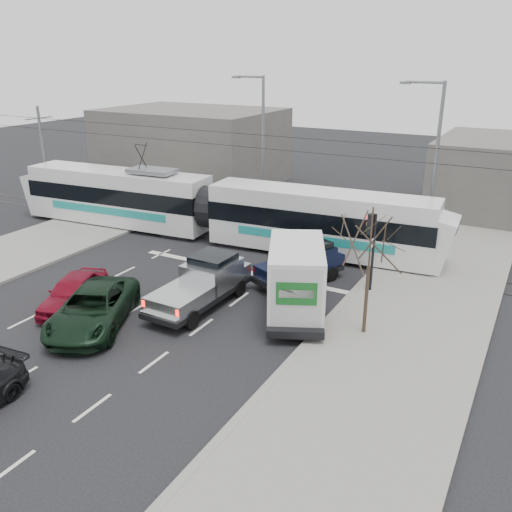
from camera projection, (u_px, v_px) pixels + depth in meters
The scene contains 15 objects.
ground at pixel (167, 318), 22.44m from camera, with size 120.00×120.00×0.00m, color black.
sidewalk_right at pixel (380, 374), 18.38m from camera, with size 6.00×60.00×0.15m, color gray.
rails at pixel (275, 247), 30.66m from camera, with size 60.00×1.60×0.03m, color #33302D.
building_left at pixel (192, 146), 45.76m from camera, with size 14.00×10.00×6.00m, color #65605B.
bare_tree at pixel (371, 243), 19.76m from camera, with size 2.40×2.40×5.00m.
traffic_signal at pixel (371, 236), 23.92m from camera, with size 0.44×0.44×3.60m.
street_lamp_near at pixel (433, 157), 28.88m from camera, with size 2.38×0.25×9.00m.
street_lamp_far at pixel (261, 137), 35.68m from camera, with size 2.38×0.25×9.00m.
catenary at pixel (276, 180), 29.30m from camera, with size 60.00×0.20×7.00m.
tram at pixel (211, 208), 31.53m from camera, with size 25.63×4.59×5.21m.
silver_pickup at pixel (204, 282), 23.39m from camera, with size 2.15×5.68×2.04m.
box_truck at pixel (296, 278), 22.49m from camera, with size 4.60×6.61×3.14m.
navy_pickup at pixel (303, 263), 25.73m from camera, with size 3.40×4.80×1.91m.
green_car at pixel (93, 308), 21.56m from camera, with size 2.55×5.52×1.53m, color black.
red_car at pixel (74, 292), 23.15m from camera, with size 1.70×4.23×1.44m, color maroon.
Camera 1 is at (12.86, -15.90, 10.27)m, focal length 38.00 mm.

